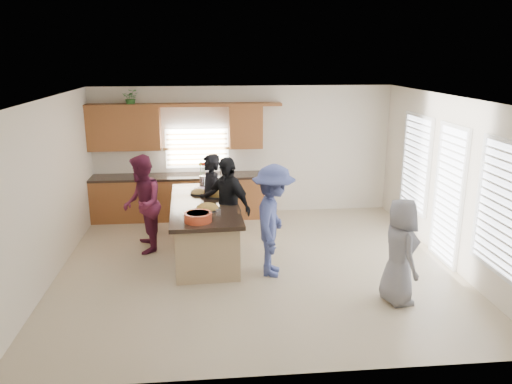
{
  "coord_description": "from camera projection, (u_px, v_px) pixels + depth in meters",
  "views": [
    {
      "loc": [
        -0.76,
        -7.76,
        3.46
      ],
      "look_at": [
        0.04,
        0.5,
        1.15
      ],
      "focal_mm": 35.0,
      "sensor_mm": 36.0,
      "label": 1
    }
  ],
  "objects": [
    {
      "name": "woman_left_mid",
      "position": [
        142.0,
        204.0,
        8.85
      ],
      "size": [
        0.77,
        0.93,
        1.76
      ],
      "primitive_type": "imported",
      "rotation": [
        0.0,
        0.0,
        -1.45
      ],
      "color": "#601C38",
      "rests_on": "ground"
    },
    {
      "name": "clear_cup",
      "position": [
        218.0,
        213.0,
        7.97
      ],
      "size": [
        0.09,
        0.09,
        0.11
      ],
      "primitive_type": "cylinder",
      "color": "white",
      "rests_on": "island"
    },
    {
      "name": "floor",
      "position": [
        256.0,
        265.0,
        8.44
      ],
      "size": [
        6.5,
        6.5,
        0.0
      ],
      "primitive_type": "plane",
      "color": "#BFAC8E",
      "rests_on": "ground"
    },
    {
      "name": "flower_vase",
      "position": [
        203.0,
        174.0,
        9.81
      ],
      "size": [
        0.14,
        0.14,
        0.45
      ],
      "color": "silver",
      "rests_on": "island"
    },
    {
      "name": "woman_left_back",
      "position": [
        211.0,
        201.0,
        9.13
      ],
      "size": [
        0.55,
        0.71,
        1.72
      ],
      "primitive_type": "imported",
      "rotation": [
        0.0,
        0.0,
        -1.33
      ],
      "color": "black",
      "rests_on": "ground"
    },
    {
      "name": "woman_right_front",
      "position": [
        400.0,
        252.0,
        7.02
      ],
      "size": [
        0.54,
        0.79,
        1.54
      ],
      "primitive_type": "imported",
      "rotation": [
        0.0,
        0.0,
        1.64
      ],
      "color": "slate",
      "rests_on": "ground"
    },
    {
      "name": "platter_front",
      "position": [
        207.0,
        208.0,
        8.3
      ],
      "size": [
        0.41,
        0.41,
        0.17
      ],
      "color": "black",
      "rests_on": "island"
    },
    {
      "name": "right_wall_glazing",
      "position": [
        450.0,
        186.0,
        8.25
      ],
      "size": [
        0.06,
        4.0,
        2.25
      ],
      "color": "white",
      "rests_on": "ground"
    },
    {
      "name": "back_cabinetry",
      "position": [
        176.0,
        177.0,
        10.68
      ],
      "size": [
        4.08,
        0.66,
        2.46
      ],
      "color": "brown",
      "rests_on": "ground"
    },
    {
      "name": "plate_stack",
      "position": [
        200.0,
        189.0,
        9.48
      ],
      "size": [
        0.21,
        0.21,
        0.04
      ],
      "primitive_type": "cylinder",
      "color": "#A67BB3",
      "rests_on": "island"
    },
    {
      "name": "platter_mid",
      "position": [
        218.0,
        194.0,
        9.11
      ],
      "size": [
        0.47,
        0.47,
        0.19
      ],
      "color": "black",
      "rests_on": "island"
    },
    {
      "name": "potted_plant",
      "position": [
        131.0,
        98.0,
        10.24
      ],
      "size": [
        0.33,
        0.28,
        0.36
      ],
      "primitive_type": "imported",
      "rotation": [
        0.0,
        0.0,
        -0.02
      ],
      "color": "#377B31",
      "rests_on": "back_cabinetry"
    },
    {
      "name": "woman_left_front",
      "position": [
        227.0,
        206.0,
        8.72
      ],
      "size": [
        1.02,
        1.05,
        1.77
      ],
      "primitive_type": "imported",
      "rotation": [
        0.0,
        0.0,
        -0.83
      ],
      "color": "black",
      "rests_on": "ground"
    },
    {
      "name": "woman_right_back",
      "position": [
        273.0,
        221.0,
        7.89
      ],
      "size": [
        0.92,
        1.29,
        1.81
      ],
      "primitive_type": "imported",
      "rotation": [
        0.0,
        0.0,
        1.34
      ],
      "color": "#3C4884",
      "rests_on": "ground"
    },
    {
      "name": "room_shell",
      "position": [
        256.0,
        155.0,
        7.93
      ],
      "size": [
        6.52,
        6.02,
        2.81
      ],
      "color": "silver",
      "rests_on": "ground"
    },
    {
      "name": "island",
      "position": [
        205.0,
        229.0,
        8.84
      ],
      "size": [
        1.26,
        2.74,
        0.95
      ],
      "rotation": [
        0.0,
        0.0,
        0.04
      ],
      "color": "tan",
      "rests_on": "ground"
    },
    {
      "name": "platter_back",
      "position": [
        198.0,
        192.0,
        9.24
      ],
      "size": [
        0.31,
        0.31,
        0.13
      ],
      "color": "black",
      "rests_on": "island"
    },
    {
      "name": "salad_bowl",
      "position": [
        198.0,
        217.0,
        7.7
      ],
      "size": [
        0.43,
        0.43,
        0.14
      ],
      "color": "#D94927",
      "rests_on": "island"
    }
  ]
}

